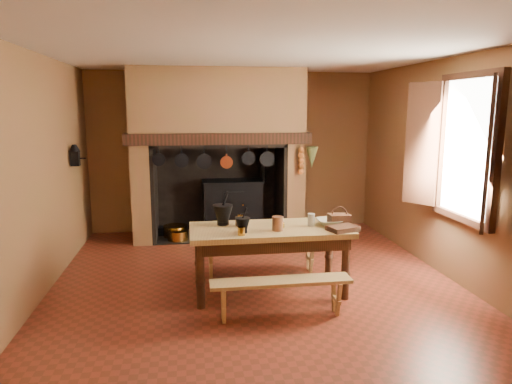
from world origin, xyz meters
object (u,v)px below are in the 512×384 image
mixing_bowl (329,222)px  bench_front (281,289)px  wicker_basket (339,219)px  iron_range (233,206)px  coffee_grinder (241,221)px  work_table (270,238)px

mixing_bowl → bench_front: bearing=-137.2°
bench_front → wicker_basket: bearing=37.4°
mixing_bowl → iron_range: bearing=107.9°
coffee_grinder → wicker_basket: bearing=-17.1°
work_table → bench_front: (0.00, -0.66, -0.36)m
coffee_grinder → iron_range: bearing=76.7°
iron_range → bench_front: 3.41m
bench_front → coffee_grinder: bearing=112.7°
coffee_grinder → mixing_bowl: 1.05m
bench_front → wicker_basket: 1.18m
work_table → coffee_grinder: (-0.33, 0.12, 0.19)m
mixing_bowl → coffee_grinder: bearing=173.9°
bench_front → iron_range: bearing=92.7°
iron_range → wicker_basket: 2.96m
bench_front → work_table: bearing=90.0°
work_table → wicker_basket: (0.82, -0.03, 0.20)m
bench_front → wicker_basket: wicker_basket is taller
work_table → mixing_bowl: bearing=0.7°
bench_front → wicker_basket: size_ratio=6.02×
wicker_basket → bench_front: bearing=-143.5°
iron_range → mixing_bowl: 2.89m
iron_range → coffee_grinder: iron_range is taller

